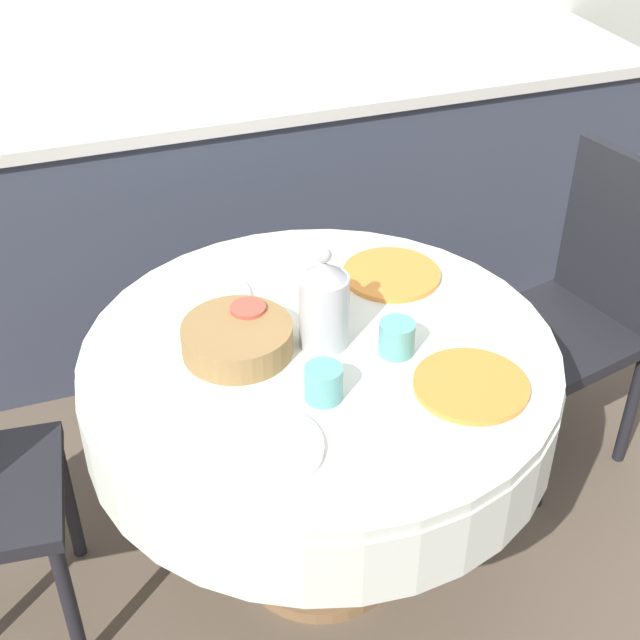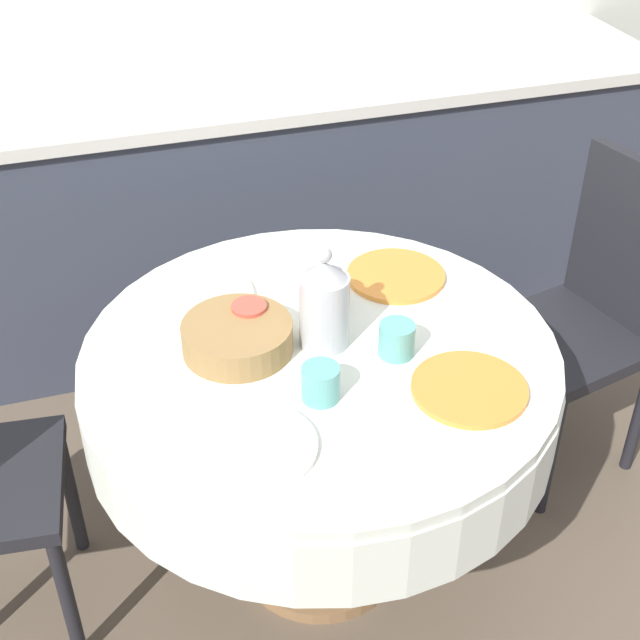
% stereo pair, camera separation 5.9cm
% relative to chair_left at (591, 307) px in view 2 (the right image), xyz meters
% --- Properties ---
extents(ground_plane, '(12.00, 12.00, 0.00)m').
position_rel_chair_left_xyz_m(ground_plane, '(-0.88, -0.21, -0.53)').
color(ground_plane, brown).
extents(kitchen_counter, '(3.24, 0.64, 0.91)m').
position_rel_chair_left_xyz_m(kitchen_counter, '(-0.88, 1.03, -0.07)').
color(kitchen_counter, '#383D4C').
rests_on(kitchen_counter, ground_plane).
extents(dining_table, '(1.12, 1.12, 0.73)m').
position_rel_chair_left_xyz_m(dining_table, '(-0.88, -0.21, 0.07)').
color(dining_table, olive).
rests_on(dining_table, ground_plane).
extents(chair_left, '(0.48, 0.48, 0.96)m').
position_rel_chair_left_xyz_m(chair_left, '(0.00, 0.00, 0.00)').
color(chair_left, black).
rests_on(chair_left, ground_plane).
extents(plate_near_left, '(0.25, 0.25, 0.01)m').
position_rel_chair_left_xyz_m(plate_near_left, '(-1.11, -0.49, 0.21)').
color(plate_near_left, white).
rests_on(plate_near_left, dining_table).
extents(cup_near_left, '(0.08, 0.08, 0.08)m').
position_rel_chair_left_xyz_m(cup_near_left, '(-0.93, -0.37, 0.24)').
color(cup_near_left, '#5BA39E').
rests_on(cup_near_left, dining_table).
extents(plate_near_right, '(0.25, 0.25, 0.01)m').
position_rel_chair_left_xyz_m(plate_near_right, '(-0.62, -0.45, 0.21)').
color(plate_near_right, orange).
rests_on(plate_near_right, dining_table).
extents(cup_near_right, '(0.08, 0.08, 0.08)m').
position_rel_chair_left_xyz_m(cup_near_right, '(-0.72, -0.28, 0.24)').
color(cup_near_right, '#5BA39E').
rests_on(cup_near_right, dining_table).
extents(plate_far_left, '(0.25, 0.25, 0.01)m').
position_rel_chair_left_xyz_m(plate_far_left, '(-1.10, 0.08, 0.21)').
color(plate_far_left, white).
rests_on(plate_far_left, dining_table).
extents(cup_far_left, '(0.08, 0.08, 0.08)m').
position_rel_chair_left_xyz_m(cup_far_left, '(-1.02, -0.10, 0.24)').
color(cup_far_left, '#CC4C3D').
rests_on(cup_far_left, dining_table).
extents(plate_far_right, '(0.25, 0.25, 0.01)m').
position_rel_chair_left_xyz_m(plate_far_right, '(-0.60, 0.02, 0.21)').
color(plate_far_right, orange).
rests_on(plate_far_right, dining_table).
extents(cup_far_right, '(0.08, 0.08, 0.08)m').
position_rel_chair_left_xyz_m(cup_far_right, '(-0.80, -0.05, 0.24)').
color(cup_far_right, white).
rests_on(cup_far_right, dining_table).
extents(coffee_carafe, '(0.12, 0.12, 0.26)m').
position_rel_chair_left_xyz_m(coffee_carafe, '(-0.87, -0.19, 0.31)').
color(coffee_carafe, '#B2B2B7').
rests_on(coffee_carafe, dining_table).
extents(bread_basket, '(0.26, 0.26, 0.07)m').
position_rel_chair_left_xyz_m(bread_basket, '(-1.06, -0.15, 0.24)').
color(bread_basket, olive).
rests_on(bread_basket, dining_table).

